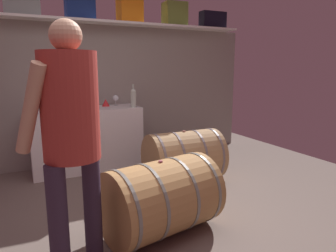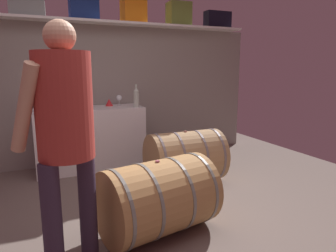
{
  "view_description": "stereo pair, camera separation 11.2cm",
  "coord_description": "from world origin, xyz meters",
  "px_view_note": "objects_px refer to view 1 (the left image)",
  "views": [
    {
      "loc": [
        -0.87,
        -2.25,
        1.41
      ],
      "look_at": [
        0.53,
        0.59,
        0.8
      ],
      "focal_mm": 32.79,
      "sensor_mm": 36.0,
      "label": 1
    },
    {
      "loc": [
        -0.77,
        -2.29,
        1.41
      ],
      "look_at": [
        0.53,
        0.59,
        0.8
      ],
      "focal_mm": 32.79,
      "sensor_mm": 36.0,
      "label": 2
    }
  ],
  "objects_px": {
    "toolcase_grey": "(23,7)",
    "wine_bottle_amber": "(55,101)",
    "wine_bottle_clear": "(133,98)",
    "wine_glass": "(116,98)",
    "wine_barrel_far": "(184,157)",
    "toolcase_black": "(213,20)",
    "winemaker_pouring": "(70,126)",
    "toolcase_orange": "(130,11)",
    "toolcase_olive": "(175,14)",
    "wine_barrel_near": "(161,198)",
    "toolcase_navy": "(80,6)",
    "work_cabinet": "(87,139)",
    "red_funnel": "(106,103)"
  },
  "relations": [
    {
      "from": "toolcase_grey",
      "to": "wine_bottle_amber",
      "type": "relative_size",
      "value": 1.39
    },
    {
      "from": "wine_bottle_clear",
      "to": "wine_bottle_amber",
      "type": "bearing_deg",
      "value": 176.5
    },
    {
      "from": "wine_glass",
      "to": "wine_barrel_far",
      "type": "relative_size",
      "value": 0.17
    },
    {
      "from": "toolcase_black",
      "to": "wine_glass",
      "type": "distance_m",
      "value": 2.09
    },
    {
      "from": "toolcase_grey",
      "to": "wine_glass",
      "type": "distance_m",
      "value": 1.63
    },
    {
      "from": "toolcase_black",
      "to": "winemaker_pouring",
      "type": "bearing_deg",
      "value": -136.93
    },
    {
      "from": "wine_bottle_clear",
      "to": "wine_glass",
      "type": "height_order",
      "value": "wine_bottle_clear"
    },
    {
      "from": "toolcase_orange",
      "to": "toolcase_olive",
      "type": "distance_m",
      "value": 0.73
    },
    {
      "from": "wine_barrel_near",
      "to": "wine_bottle_clear",
      "type": "bearing_deg",
      "value": 65.94
    },
    {
      "from": "toolcase_olive",
      "to": "wine_barrel_far",
      "type": "bearing_deg",
      "value": -108.16
    },
    {
      "from": "wine_glass",
      "to": "wine_barrel_near",
      "type": "height_order",
      "value": "wine_glass"
    },
    {
      "from": "toolcase_navy",
      "to": "toolcase_orange",
      "type": "xyz_separation_m",
      "value": [
        0.7,
        0.0,
        -0.01
      ]
    },
    {
      "from": "toolcase_olive",
      "to": "winemaker_pouring",
      "type": "xyz_separation_m",
      "value": [
        -2.0,
        -2.41,
        -1.17
      ]
    },
    {
      "from": "toolcase_orange",
      "to": "wine_barrel_near",
      "type": "xyz_separation_m",
      "value": [
        -0.54,
        -2.19,
        -1.88
      ]
    },
    {
      "from": "toolcase_grey",
      "to": "wine_bottle_clear",
      "type": "bearing_deg",
      "value": -11.82
    },
    {
      "from": "wine_bottle_clear",
      "to": "toolcase_black",
      "type": "bearing_deg",
      "value": 13.57
    },
    {
      "from": "wine_glass",
      "to": "winemaker_pouring",
      "type": "distance_m",
      "value": 2.54
    },
    {
      "from": "toolcase_navy",
      "to": "work_cabinet",
      "type": "height_order",
      "value": "toolcase_navy"
    },
    {
      "from": "red_funnel",
      "to": "wine_bottle_clear",
      "type": "bearing_deg",
      "value": -41.67
    },
    {
      "from": "wine_barrel_near",
      "to": "wine_barrel_far",
      "type": "xyz_separation_m",
      "value": [
        0.76,
        0.95,
        0.0
      ]
    },
    {
      "from": "wine_bottle_clear",
      "to": "wine_barrel_far",
      "type": "xyz_separation_m",
      "value": [
        0.33,
        -0.86,
        -0.67
      ]
    },
    {
      "from": "toolcase_navy",
      "to": "red_funnel",
      "type": "relative_size",
      "value": 3.43
    },
    {
      "from": "work_cabinet",
      "to": "wine_bottle_amber",
      "type": "height_order",
      "value": "wine_bottle_amber"
    },
    {
      "from": "wine_bottle_clear",
      "to": "wine_barrel_near",
      "type": "xyz_separation_m",
      "value": [
        -0.43,
        -1.82,
        -0.67
      ]
    },
    {
      "from": "toolcase_grey",
      "to": "toolcase_orange",
      "type": "bearing_deg",
      "value": 4.24
    },
    {
      "from": "red_funnel",
      "to": "wine_barrel_far",
      "type": "distance_m",
      "value": 1.44
    },
    {
      "from": "work_cabinet",
      "to": "wine_glass",
      "type": "bearing_deg",
      "value": 14.42
    },
    {
      "from": "toolcase_black",
      "to": "toolcase_navy",
      "type": "bearing_deg",
      "value": -178.56
    },
    {
      "from": "toolcase_orange",
      "to": "toolcase_black",
      "type": "distance_m",
      "value": 1.44
    },
    {
      "from": "toolcase_black",
      "to": "wine_barrel_near",
      "type": "bearing_deg",
      "value": -130.6
    },
    {
      "from": "wine_bottle_clear",
      "to": "wine_barrel_near",
      "type": "height_order",
      "value": "wine_bottle_clear"
    },
    {
      "from": "toolcase_grey",
      "to": "wine_bottle_clear",
      "type": "relative_size",
      "value": 1.31
    },
    {
      "from": "wine_bottle_clear",
      "to": "toolcase_orange",
      "type": "bearing_deg",
      "value": 74.0
    },
    {
      "from": "work_cabinet",
      "to": "winemaker_pouring",
      "type": "height_order",
      "value": "winemaker_pouring"
    },
    {
      "from": "toolcase_navy",
      "to": "toolcase_black",
      "type": "xyz_separation_m",
      "value": [
        2.14,
        0.0,
        -0.05
      ]
    },
    {
      "from": "work_cabinet",
      "to": "wine_bottle_clear",
      "type": "xyz_separation_m",
      "value": [
        0.63,
        -0.18,
        0.56
      ]
    },
    {
      "from": "toolcase_black",
      "to": "toolcase_grey",
      "type": "bearing_deg",
      "value": -178.56
    },
    {
      "from": "wine_glass",
      "to": "winemaker_pouring",
      "type": "relative_size",
      "value": 0.09
    },
    {
      "from": "toolcase_olive",
      "to": "winemaker_pouring",
      "type": "relative_size",
      "value": 0.2
    },
    {
      "from": "wine_bottle_clear",
      "to": "wine_bottle_amber",
      "type": "xyz_separation_m",
      "value": [
        -1.03,
        0.06,
        -0.01
      ]
    },
    {
      "from": "toolcase_black",
      "to": "wine_bottle_amber",
      "type": "xyz_separation_m",
      "value": [
        -2.57,
        -0.31,
        -1.18
      ]
    },
    {
      "from": "toolcase_grey",
      "to": "winemaker_pouring",
      "type": "distance_m",
      "value": 2.65
    },
    {
      "from": "wine_glass",
      "to": "wine_bottle_clear",
      "type": "bearing_deg",
      "value": -61.64
    },
    {
      "from": "toolcase_navy",
      "to": "work_cabinet",
      "type": "bearing_deg",
      "value": -101.0
    },
    {
      "from": "toolcase_navy",
      "to": "red_funnel",
      "type": "height_order",
      "value": "toolcase_navy"
    },
    {
      "from": "toolcase_grey",
      "to": "wine_glass",
      "type": "bearing_deg",
      "value": 0.71
    },
    {
      "from": "toolcase_grey",
      "to": "wine_barrel_far",
      "type": "bearing_deg",
      "value": -33.0
    },
    {
      "from": "toolcase_olive",
      "to": "wine_barrel_near",
      "type": "relative_size",
      "value": 0.33
    },
    {
      "from": "toolcase_black",
      "to": "wine_glass",
      "type": "height_order",
      "value": "toolcase_black"
    },
    {
      "from": "toolcase_grey",
      "to": "toolcase_orange",
      "type": "height_order",
      "value": "toolcase_orange"
    }
  ]
}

